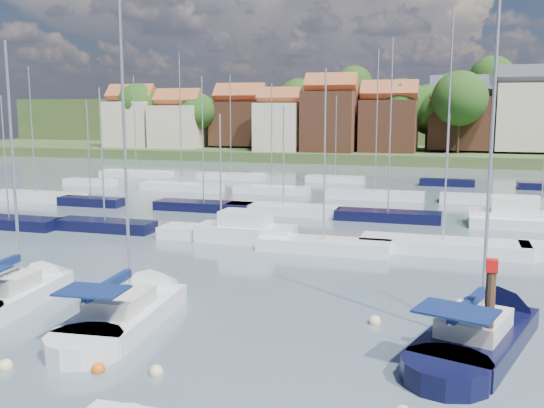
% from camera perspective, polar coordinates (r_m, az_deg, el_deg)
% --- Properties ---
extents(ground, '(260.00, 260.00, 0.00)m').
position_cam_1_polar(ground, '(61.27, 8.47, 0.01)').
color(ground, '#45575E').
rests_on(ground, ground).
extents(sailboat_left, '(3.66, 10.12, 13.54)m').
position_cam_1_polar(sailboat_left, '(32.99, -21.96, -7.54)').
color(sailboat_left, silver).
rests_on(sailboat_left, ground).
extents(sailboat_centre, '(3.97, 11.61, 15.49)m').
position_cam_1_polar(sailboat_centre, '(28.94, -12.41, -9.39)').
color(sailboat_centre, silver).
rests_on(sailboat_centre, ground).
extents(sailboat_navy, '(6.52, 12.30, 16.47)m').
position_cam_1_polar(sailboat_navy, '(27.13, 19.60, -10.96)').
color(sailboat_navy, black).
rests_on(sailboat_navy, ground).
extents(timber_piling, '(0.40, 0.40, 6.31)m').
position_cam_1_polar(timber_piling, '(23.82, 19.64, -12.02)').
color(timber_piling, '#4C331E').
rests_on(timber_piling, ground).
extents(buoy_b, '(0.53, 0.53, 0.53)m').
position_cam_1_polar(buoy_b, '(24.78, -23.76, -14.00)').
color(buoy_b, beige).
rests_on(buoy_b, ground).
extents(buoy_c, '(0.50, 0.50, 0.50)m').
position_cam_1_polar(buoy_c, '(23.41, -16.02, -14.94)').
color(buoy_c, '#D85914').
rests_on(buoy_c, ground).
extents(buoy_d, '(0.51, 0.51, 0.51)m').
position_cam_1_polar(buoy_d, '(22.74, -10.84, -15.48)').
color(buoy_d, beige).
rests_on(buoy_d, ground).
extents(buoy_e, '(0.55, 0.55, 0.55)m').
position_cam_1_polar(buoy_e, '(27.55, 9.64, -11.03)').
color(buoy_e, beige).
rests_on(buoy_e, ground).
extents(marina_field, '(79.62, 41.41, 15.93)m').
position_cam_1_polar(marina_field, '(56.20, 9.67, -0.37)').
color(marina_field, silver).
rests_on(marina_field, ground).
extents(far_shore_town, '(212.46, 90.00, 22.27)m').
position_cam_1_polar(far_shore_town, '(152.80, 14.53, 6.80)').
color(far_shore_town, '#49582C').
rests_on(far_shore_town, ground).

